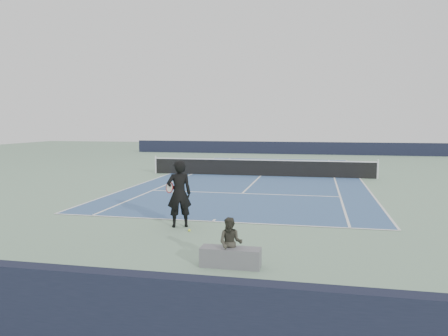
% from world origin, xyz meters
% --- Properties ---
extents(ground, '(80.00, 80.00, 0.00)m').
position_xyz_m(ground, '(0.00, 0.00, 0.00)').
color(ground, gray).
extents(court_surface, '(10.97, 23.77, 0.01)m').
position_xyz_m(court_surface, '(0.00, 0.00, 0.01)').
color(court_surface, '#385785').
rests_on(court_surface, ground).
extents(tennis_net, '(12.90, 0.10, 1.07)m').
position_xyz_m(tennis_net, '(0.00, 0.00, 0.50)').
color(tennis_net, silver).
rests_on(tennis_net, ground).
extents(windscreen_far, '(30.00, 0.25, 1.20)m').
position_xyz_m(windscreen_far, '(0.00, 17.88, 0.60)').
color(windscreen_far, black).
rests_on(windscreen_far, ground).
extents(windscreen_near, '(30.00, 0.25, 1.20)m').
position_xyz_m(windscreen_near, '(0.00, -19.88, 0.60)').
color(windscreen_near, black).
rests_on(windscreen_near, ground).
extents(tennis_player, '(0.91, 0.80, 1.99)m').
position_xyz_m(tennis_player, '(-0.82, -12.71, 0.99)').
color(tennis_player, black).
rests_on(tennis_player, ground).
extents(tennis_ball, '(0.07, 0.07, 0.07)m').
position_xyz_m(tennis_ball, '(-0.37, -13.19, 0.04)').
color(tennis_ball, yellow).
rests_on(tennis_ball, ground).
extents(spectator_bench, '(1.30, 0.46, 1.11)m').
position_xyz_m(spectator_bench, '(1.36, -15.92, 0.37)').
color(spectator_bench, slate).
rests_on(spectator_bench, ground).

